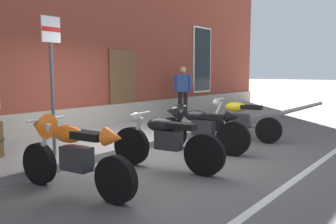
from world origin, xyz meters
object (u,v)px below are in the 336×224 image
Objects in this scene: motorcycle_yellow_naked at (239,120)px; pedestrian_blue_top at (183,88)px; motorcycle_black_sport at (198,126)px; motorcycle_black_naked at (165,142)px; motorcycle_orange_sport at (70,151)px; parking_sign at (52,66)px.

motorcycle_yellow_naked is 1.18× the size of pedestrian_blue_top.
motorcycle_black_sport is 1.62m from motorcycle_yellow_naked.
motorcycle_black_naked is at bearing -176.16° from motorcycle_yellow_naked.
motorcycle_orange_sport reaches higher than motorcycle_black_sport.
motorcycle_black_naked is at bearing -168.06° from motorcycle_black_sport.
parking_sign is (-6.02, -1.51, 0.65)m from pedestrian_blue_top.
motorcycle_black_sport is at bearing -31.48° from parking_sign.
motorcycle_yellow_naked reaches higher than motorcycle_black_sport.
pedestrian_blue_top is 6.24m from parking_sign.
motorcycle_orange_sport is 1.02× the size of motorcycle_black_sport.
motorcycle_black_naked is 3.09m from motorcycle_yellow_naked.
motorcycle_black_naked is 6.09m from pedestrian_blue_top.
motorcycle_orange_sport is at bearing -156.41° from pedestrian_blue_top.
motorcycle_black_naked is 1.50m from motorcycle_black_sport.
parking_sign is at bearing -165.94° from pedestrian_blue_top.
pedestrian_blue_top is (5.09, 3.28, 0.60)m from motorcycle_black_naked.
pedestrian_blue_top reaches higher than motorcycle_black_sport.
pedestrian_blue_top reaches higher than motorcycle_black_naked.
motorcycle_black_sport reaches higher than motorcycle_black_naked.
pedestrian_blue_top is at bearing 14.06° from parking_sign.
motorcycle_black_sport is 1.03× the size of motorcycle_yellow_naked.
motorcycle_yellow_naked is at bearing -21.37° from parking_sign.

